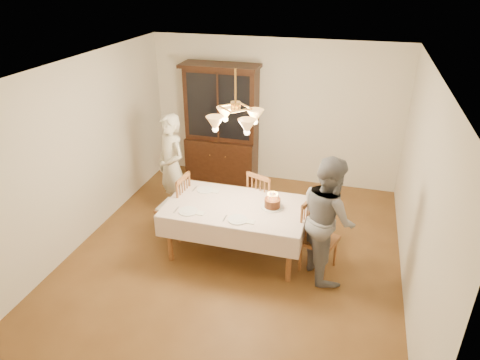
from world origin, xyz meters
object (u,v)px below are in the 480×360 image
(china_hutch, at_px, (222,126))
(birthday_cake, at_px, (272,203))
(chair_far_side, at_px, (264,204))
(elderly_woman, at_px, (172,166))
(dining_table, at_px, (236,210))

(china_hutch, bearing_deg, birthday_cake, -56.91)
(chair_far_side, relative_size, elderly_woman, 0.59)
(china_hutch, xyz_separation_m, chair_far_side, (1.18, -1.57, -0.60))
(elderly_woman, relative_size, birthday_cake, 5.61)
(china_hutch, bearing_deg, dining_table, -67.55)
(china_hutch, height_order, elderly_woman, china_hutch)
(chair_far_side, relative_size, birthday_cake, 3.33)
(chair_far_side, bearing_deg, china_hutch, 126.88)
(dining_table, bearing_deg, elderly_woman, 148.89)
(dining_table, distance_m, birthday_cake, 0.51)
(china_hutch, xyz_separation_m, birthday_cake, (1.41, -2.17, -0.22))
(elderly_woman, distance_m, birthday_cake, 1.89)
(china_hutch, relative_size, birthday_cake, 7.20)
(dining_table, bearing_deg, birthday_cake, 10.13)
(dining_table, xyz_separation_m, china_hutch, (-0.93, 2.25, 0.36))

